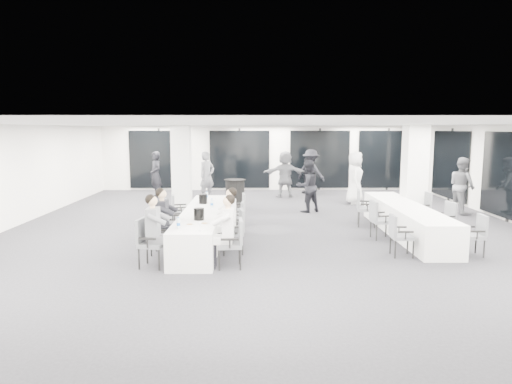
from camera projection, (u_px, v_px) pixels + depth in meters
room at (298, 174)px, 13.13m from camera, size 14.04×16.04×2.84m
column_left at (182, 168)px, 15.17m from camera, size 0.60×0.60×2.80m
column_right at (414, 174)px, 13.05m from camera, size 0.60×0.60×2.80m
banquet_table_main at (203, 226)px, 10.92m from camera, size 0.90×5.00×0.75m
banquet_table_side at (406, 220)px, 11.63m from camera, size 0.90×5.00×0.75m
cocktail_table at (235, 194)px, 15.30m from camera, size 0.72×0.72×1.00m
chair_main_left_near at (148, 239)px, 8.87m from camera, size 0.56×0.59×0.96m
chair_main_left_second at (158, 231)px, 9.78m from camera, size 0.48×0.53×0.89m
chair_main_left_mid at (165, 220)px, 10.59m from camera, size 0.59×0.63×1.00m
chair_main_left_fourth at (171, 215)px, 11.36m from camera, size 0.56×0.59×0.95m
chair_main_left_far at (178, 209)px, 12.39m from camera, size 0.55×0.58×0.92m
chair_main_right_near at (234, 240)px, 8.83m from camera, size 0.51×0.56×0.95m
chair_main_right_second at (236, 228)px, 9.86m from camera, size 0.56×0.59×0.96m
chair_main_right_mid at (236, 225)px, 10.46m from camera, size 0.49×0.53×0.86m
chair_main_right_fourth at (238, 216)px, 11.51m from camera, size 0.47×0.51×0.86m
chair_main_right_far at (239, 208)px, 12.59m from camera, size 0.50×0.55×0.91m
chair_side_left_near at (399, 233)px, 9.62m from camera, size 0.46×0.51×0.89m
chair_side_left_mid at (379, 217)px, 11.12m from camera, size 0.52×0.57×0.94m
chair_side_left_far at (364, 206)px, 12.61m from camera, size 0.59×0.63×1.01m
chair_side_right_near at (476, 232)px, 9.67m from camera, size 0.45×0.51×0.88m
chair_side_right_mid at (446, 218)px, 11.17m from camera, size 0.53×0.57×0.91m
chair_side_right_far at (423, 207)px, 12.68m from camera, size 0.47×0.53×0.94m
seated_guest_a at (156, 226)px, 8.82m from camera, size 0.50×0.38×1.44m
seated_guest_b at (165, 217)px, 9.74m from camera, size 0.50×0.38×1.44m
seated_guest_c at (225, 227)px, 8.79m from camera, size 0.50×0.38×1.44m
seated_guest_d at (228, 216)px, 9.80m from camera, size 0.50×0.38×1.44m
standing_guest_a at (207, 173)px, 17.10m from camera, size 0.97×0.97×2.08m
standing_guest_b at (307, 183)px, 14.69m from camera, size 1.08×0.93×1.91m
standing_guest_c at (311, 169)px, 18.55m from camera, size 1.50×1.37×2.10m
standing_guest_d at (307, 173)px, 18.95m from camera, size 1.12×1.08×1.70m
standing_guest_e at (355, 175)px, 16.28m from camera, size 0.85×1.14×2.12m
standing_guest_f at (285, 171)px, 17.90m from camera, size 1.96×0.89×2.07m
standing_guest_g at (156, 172)px, 17.75m from camera, size 0.92×0.96×2.05m
standing_guest_h at (462, 182)px, 14.41m from camera, size 0.80×1.09×2.04m
ice_bucket_near at (199, 214)px, 9.73m from camera, size 0.22×0.22×0.25m
ice_bucket_far at (203, 199)px, 11.85m from camera, size 0.22×0.22×0.25m
water_bottle_a at (178, 223)px, 8.89m from camera, size 0.07×0.07×0.21m
water_bottle_b at (212, 203)px, 11.25m from camera, size 0.07×0.07×0.21m
water_bottle_c at (207, 196)px, 12.62m from camera, size 0.06×0.06×0.20m
plate_a at (190, 224)px, 9.23m from camera, size 0.20×0.20×0.03m
plate_b at (205, 223)px, 9.34m from camera, size 0.22×0.22×0.03m
plate_c at (199, 214)px, 10.39m from camera, size 0.22×0.22×0.03m
wine_glass at (200, 224)px, 8.67m from camera, size 0.07×0.07×0.19m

